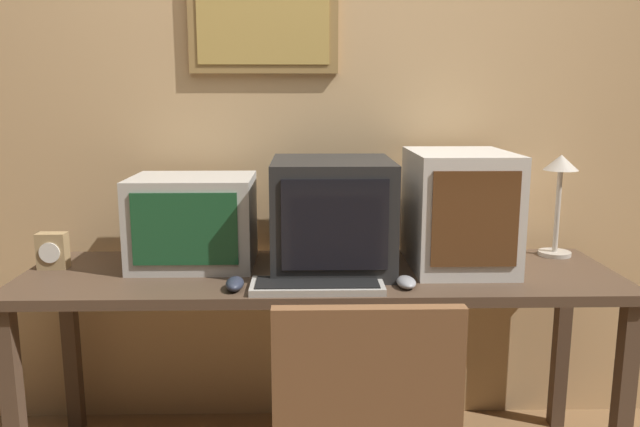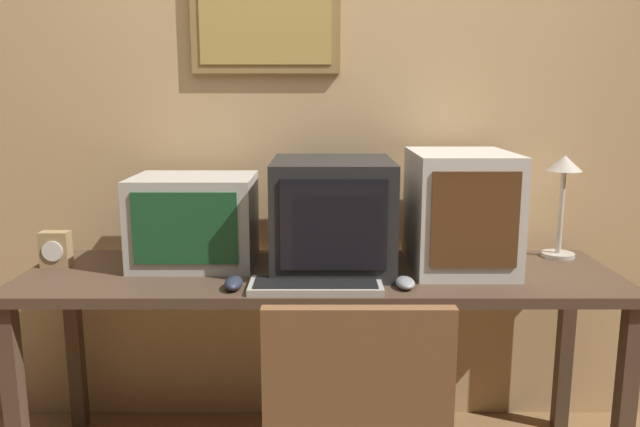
% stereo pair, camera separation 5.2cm
% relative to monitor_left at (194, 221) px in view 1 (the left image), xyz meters
% --- Properties ---
extents(wall_back, '(8.00, 0.08, 2.60)m').
position_rel_monitor_left_xyz_m(wall_back, '(0.46, 0.30, 0.38)').
color(wall_back, tan).
rests_on(wall_back, ground_plane).
extents(desk, '(2.12, 0.61, 0.76)m').
position_rel_monitor_left_xyz_m(desk, '(0.46, -0.10, -0.25)').
color(desk, '#4C3828').
rests_on(desk, ground_plane).
extents(monitor_left, '(0.44, 0.35, 0.33)m').
position_rel_monitor_left_xyz_m(monitor_left, '(0.00, 0.00, 0.00)').
color(monitor_left, '#B7B2A8').
rests_on(monitor_left, desk).
extents(monitor_center, '(0.43, 0.46, 0.40)m').
position_rel_monitor_left_xyz_m(monitor_center, '(0.51, -0.05, 0.03)').
color(monitor_center, black).
rests_on(monitor_center, desk).
extents(monitor_right, '(0.35, 0.46, 0.42)m').
position_rel_monitor_left_xyz_m(monitor_right, '(0.97, -0.03, 0.05)').
color(monitor_right, beige).
rests_on(monitor_right, desk).
extents(keyboard_main, '(0.43, 0.17, 0.03)m').
position_rel_monitor_left_xyz_m(keyboard_main, '(0.45, -0.31, -0.15)').
color(keyboard_main, '#A8A399').
rests_on(keyboard_main, desk).
extents(mouse_near_keyboard, '(0.06, 0.11, 0.03)m').
position_rel_monitor_left_xyz_m(mouse_near_keyboard, '(0.75, -0.29, -0.15)').
color(mouse_near_keyboard, gray).
rests_on(mouse_near_keyboard, desk).
extents(mouse_far_corner, '(0.06, 0.12, 0.04)m').
position_rel_monitor_left_xyz_m(mouse_far_corner, '(0.18, -0.31, -0.15)').
color(mouse_far_corner, '#282D3D').
rests_on(mouse_far_corner, desk).
extents(desk_clock, '(0.10, 0.06, 0.13)m').
position_rel_monitor_left_xyz_m(desk_clock, '(-0.51, -0.04, -0.10)').
color(desk_clock, '#A38456').
rests_on(desk_clock, desk).
extents(desk_lamp, '(0.13, 0.13, 0.40)m').
position_rel_monitor_left_xyz_m(desk_lamp, '(1.40, 0.10, 0.12)').
color(desk_lamp, '#B2A899').
rests_on(desk_lamp, desk).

